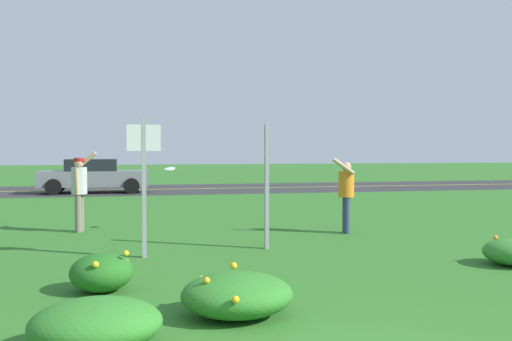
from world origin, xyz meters
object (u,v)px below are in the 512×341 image
object	(u,v)px
sign_post_near_path	(144,172)
person_thrower_red_cap_gray_shirt	(79,187)
sign_post_by_roadside	(267,187)
frisbee_white	(170,169)
person_catcher_orange_shirt	(346,191)
car_gray_center_left	(94,176)

from	to	relation	value
sign_post_near_path	person_thrower_red_cap_gray_shirt	size ratio (longest dim) A/B	1.33
person_thrower_red_cap_gray_shirt	sign_post_by_roadside	bearing A→B (deg)	-40.34
sign_post_near_path	sign_post_by_roadside	xyz separation A→B (m)	(2.23, 0.39, -0.30)
sign_post_by_roadside	frisbee_white	size ratio (longest dim) A/B	9.42
person_catcher_orange_shirt	sign_post_near_path	bearing A→B (deg)	-156.41
sign_post_near_path	frisbee_white	bearing A→B (deg)	78.04
sign_post_near_path	person_thrower_red_cap_gray_shirt	xyz separation A→B (m)	(-1.31, 3.40, -0.43)
sign_post_by_roadside	car_gray_center_left	world-z (taller)	sign_post_by_roadside
person_thrower_red_cap_gray_shirt	frisbee_white	size ratio (longest dim) A/B	7.34
sign_post_by_roadside	person_catcher_orange_shirt	distance (m)	2.66
sign_post_near_path	car_gray_center_left	world-z (taller)	sign_post_near_path
car_gray_center_left	sign_post_by_roadside	bearing A→B (deg)	-75.38
car_gray_center_left	person_thrower_red_cap_gray_shirt	bearing A→B (deg)	-88.22
person_thrower_red_cap_gray_shirt	car_gray_center_left	size ratio (longest dim) A/B	0.40
sign_post_near_path	sign_post_by_roadside	size ratio (longest dim) A/B	1.03
car_gray_center_left	frisbee_white	bearing A→B (deg)	-79.19
car_gray_center_left	person_catcher_orange_shirt	bearing A→B (deg)	-65.72
sign_post_by_roadside	person_catcher_orange_shirt	size ratio (longest dim) A/B	1.38
person_catcher_orange_shirt	car_gray_center_left	bearing A→B (deg)	114.28
sign_post_by_roadside	frisbee_white	distance (m)	3.15
sign_post_by_roadside	person_catcher_orange_shirt	xyz separation A→B (m)	(2.17, 1.53, -0.21)
person_thrower_red_cap_gray_shirt	person_catcher_orange_shirt	world-z (taller)	person_thrower_red_cap_gray_shirt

